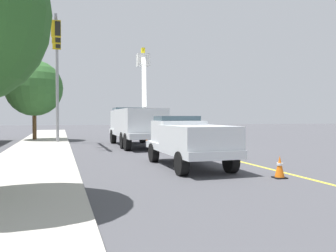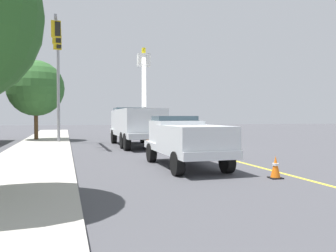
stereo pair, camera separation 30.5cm
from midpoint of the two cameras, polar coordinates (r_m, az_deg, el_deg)
The scene contains 12 objects.
ground at distance 22.32m, azimuth 2.48°, elevation -3.63°, with size 120.00×120.00×0.00m, color #47474C.
sidewalk_far_side at distance 21.03m, azimuth -21.10°, elevation -3.90°, with size 60.00×3.60×0.12m, color #B2ADA3.
lane_centre_stripe at distance 22.32m, azimuth 2.48°, elevation -3.62°, with size 50.00×0.16×0.01m, color yellow.
utility_bucket_truck at distance 23.64m, azimuth -5.78°, elevation 0.58°, with size 8.37×3.13×7.09m.
service_pickup_truck at distance 13.80m, azimuth 2.79°, elevation -2.22°, with size 5.75×2.54×2.06m.
passing_minivan at distance 30.90m, azimuth 2.24°, elevation -0.35°, with size 4.93×2.27×1.69m.
traffic_cone_leading at distance 11.93m, azimuth 17.37°, elevation -6.53°, with size 0.40×0.40×0.75m.
traffic_cone_mid_front at distance 16.67m, azimuth 7.11°, elevation -4.22°, with size 0.40×0.40×0.71m.
traffic_cone_mid_rear at distance 22.45m, azimuth -0.02°, elevation -2.61°, with size 0.40×0.40×0.78m.
traffic_cone_trailing at distance 28.33m, azimuth -3.95°, elevation -1.78°, with size 0.40×0.40×0.73m.
traffic_signal_mast at distance 25.58m, azimuth -18.30°, elevation 10.64°, with size 6.89×0.87×8.88m.
street_tree_right at distance 30.53m, azimuth -21.64°, elevation 5.88°, with size 4.61×4.61×6.68m.
Camera 1 is at (-21.39, 6.08, 2.05)m, focal length 36.67 mm.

